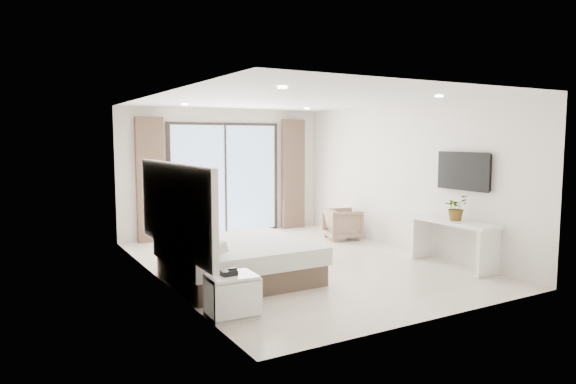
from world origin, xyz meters
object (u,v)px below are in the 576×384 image
object	(u,v)px
armchair	(343,222)
nightstand	(231,296)
bed	(238,261)
console_desk	(453,233)

from	to	relation	value
armchair	nightstand	bearing A→B (deg)	143.76
bed	armchair	size ratio (longest dim) A/B	2.89
nightstand	console_desk	bearing A→B (deg)	8.57
bed	console_desk	bearing A→B (deg)	-16.60
nightstand	console_desk	world-z (taller)	console_desk
nightstand	armchair	distance (m)	4.99
nightstand	armchair	size ratio (longest dim) A/B	0.83
bed	console_desk	size ratio (longest dim) A/B	1.30
bed	armchair	distance (m)	3.62
bed	armchair	bearing A→B (deg)	29.07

